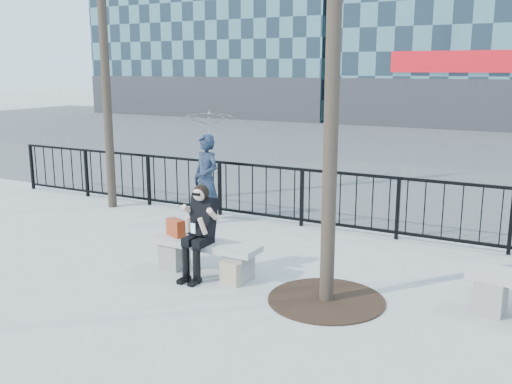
% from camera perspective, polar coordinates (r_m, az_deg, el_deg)
% --- Properties ---
extents(ground, '(120.00, 120.00, 0.00)m').
position_cam_1_polar(ground, '(8.38, -5.04, -8.13)').
color(ground, '#9B9B96').
rests_on(ground, ground).
extents(street_surface, '(60.00, 23.00, 0.01)m').
position_cam_1_polar(street_surface, '(22.18, 16.60, 4.26)').
color(street_surface, '#474747').
rests_on(street_surface, ground).
extents(railing, '(14.00, 0.06, 1.10)m').
position_cam_1_polar(railing, '(10.76, 3.63, -0.42)').
color(railing, black).
rests_on(railing, ground).
extents(tree_grate, '(1.50, 1.50, 0.02)m').
position_cam_1_polar(tree_grate, '(7.49, 7.03, -10.64)').
color(tree_grate, black).
rests_on(tree_grate, ground).
extents(bench_main, '(1.65, 0.46, 0.49)m').
position_cam_1_polar(bench_main, '(8.28, -5.08, -6.18)').
color(bench_main, gray).
rests_on(bench_main, ground).
extents(seated_woman, '(0.50, 0.64, 1.34)m').
position_cam_1_polar(seated_woman, '(8.04, -5.75, -4.00)').
color(seated_woman, black).
rests_on(seated_woman, ground).
extents(handbag, '(0.34, 0.25, 0.25)m').
position_cam_1_polar(handbag, '(8.49, -8.02, -3.55)').
color(handbag, '#972E12').
rests_on(handbag, bench_main).
extents(shopping_bag, '(0.36, 0.22, 0.32)m').
position_cam_1_polar(shopping_bag, '(7.92, -2.53, -8.08)').
color(shopping_bag, '#C9B98E').
rests_on(shopping_bag, ground).
extents(standing_man, '(0.72, 0.58, 1.70)m').
position_cam_1_polar(standing_man, '(10.88, -5.00, 1.30)').
color(standing_man, black).
rests_on(standing_man, ground).
extents(vendor_umbrella, '(2.13, 2.17, 1.81)m').
position_cam_1_polar(vendor_umbrella, '(15.82, -4.73, 4.96)').
color(vendor_umbrella, yellow).
rests_on(vendor_umbrella, ground).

